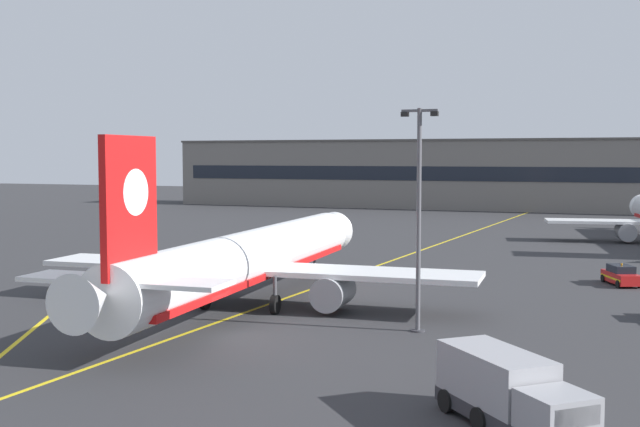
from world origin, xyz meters
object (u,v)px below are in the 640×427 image
at_px(safety_cone_by_port_wing, 53,284).
at_px(service_car_nearest, 621,276).
at_px(apron_lamp_post, 419,216).
at_px(safety_cone_by_nose_gear, 346,272).
at_px(service_truck_catering_grey, 509,392).
at_px(airliner_foreground, 250,259).

bearing_deg(safety_cone_by_port_wing, service_car_nearest, 22.28).
height_order(apron_lamp_post, safety_cone_by_nose_gear, apron_lamp_post).
xyz_separation_m(apron_lamp_post, safety_cone_by_nose_gear, (-11.41, 20.14, -6.78)).
relative_size(apron_lamp_post, safety_cone_by_nose_gear, 24.47).
xyz_separation_m(service_car_nearest, safety_cone_by_nose_gear, (-23.07, -2.60, -0.51)).
bearing_deg(apron_lamp_post, safety_cone_by_port_wing, 170.74).
bearing_deg(service_truck_catering_grey, airliner_foreground, 136.76).
relative_size(service_car_nearest, service_truck_catering_grey, 0.63).
height_order(service_truck_catering_grey, safety_cone_by_nose_gear, service_truck_catering_grey).
relative_size(airliner_foreground, service_car_nearest, 9.09).
relative_size(service_truck_catering_grey, safety_cone_by_port_wing, 13.20).
relative_size(service_truck_catering_grey, safety_cone_by_nose_gear, 13.20).
relative_size(safety_cone_by_nose_gear, safety_cone_by_port_wing, 1.00).
relative_size(apron_lamp_post, service_car_nearest, 2.95).
xyz_separation_m(apron_lamp_post, service_truck_catering_grey, (7.34, -15.58, -5.56)).
height_order(safety_cone_by_nose_gear, safety_cone_by_port_wing, same).
height_order(apron_lamp_post, service_truck_catering_grey, apron_lamp_post).
bearing_deg(apron_lamp_post, airliner_foreground, 164.99).
distance_m(safety_cone_by_nose_gear, safety_cone_by_port_wing, 24.96).
relative_size(service_car_nearest, safety_cone_by_port_wing, 8.31).
bearing_deg(service_truck_catering_grey, service_car_nearest, 83.57).
distance_m(airliner_foreground, apron_lamp_post, 13.86).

